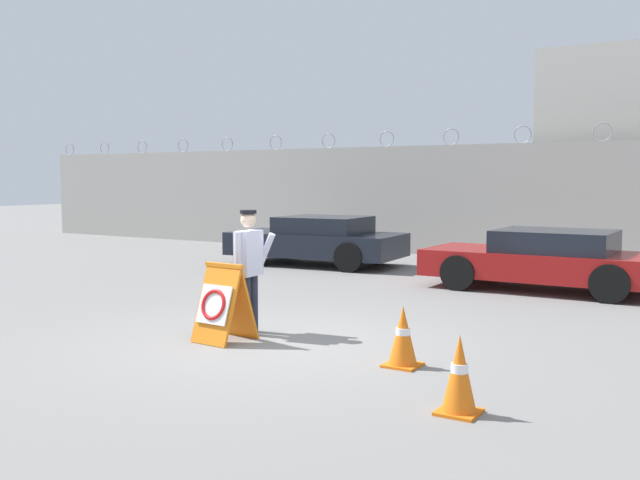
% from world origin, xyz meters
% --- Properties ---
extents(ground_plane, '(90.00, 90.00, 0.00)m').
position_xyz_m(ground_plane, '(0.00, 0.00, 0.00)').
color(ground_plane, gray).
extents(perimeter_wall, '(36.00, 0.30, 3.50)m').
position_xyz_m(perimeter_wall, '(0.00, 11.15, 1.53)').
color(perimeter_wall, '#ADA8A0').
rests_on(perimeter_wall, ground_plane).
extents(barricade_sign, '(0.65, 0.72, 1.03)m').
position_xyz_m(barricade_sign, '(-0.61, -0.31, 0.51)').
color(barricade_sign, orange).
rests_on(barricade_sign, ground_plane).
extents(security_guard, '(0.37, 0.62, 1.70)m').
position_xyz_m(security_guard, '(-0.61, 0.28, 0.94)').
color(security_guard, '#232838').
rests_on(security_guard, ground_plane).
extents(traffic_cone_near, '(0.39, 0.39, 0.69)m').
position_xyz_m(traffic_cone_near, '(1.93, -0.21, 0.34)').
color(traffic_cone_near, orange).
rests_on(traffic_cone_near, ground_plane).
extents(traffic_cone_mid, '(0.37, 0.37, 0.73)m').
position_xyz_m(traffic_cone_mid, '(3.06, -1.44, 0.36)').
color(traffic_cone_mid, orange).
rests_on(traffic_cone_mid, ground_plane).
extents(parked_car_front_coupe, '(4.37, 2.29, 1.20)m').
position_xyz_m(parked_car_front_coupe, '(-3.91, 7.37, 0.62)').
color(parked_car_front_coupe, black).
rests_on(parked_car_front_coupe, ground_plane).
extents(parked_car_rear_sedan, '(4.38, 1.98, 1.16)m').
position_xyz_m(parked_car_rear_sedan, '(1.89, 6.26, 0.59)').
color(parked_car_rear_sedan, black).
rests_on(parked_car_rear_sedan, ground_plane).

